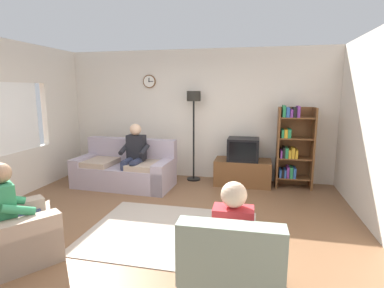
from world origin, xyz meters
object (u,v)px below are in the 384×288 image
Objects in this scene: person_in_right_armchair at (233,235)px; couch at (125,170)px; tv at (243,149)px; floor_lamp at (194,111)px; armchair_near_window at (7,237)px; person_on_couch at (134,153)px; bookshelf at (292,146)px; tv_stand at (243,172)px; person_in_left_armchair at (13,207)px; armchair_near_bookshelf at (232,273)px.

couch is at bearing 129.94° from person_in_right_armchair.
tv is at bearing 91.30° from person_in_right_armchair.
armchair_near_window is at bearing -111.51° from floor_lamp.
person_on_couch is at bearing 82.26° from armchair_near_window.
person_on_couch is at bearing -165.70° from bookshelf.
armchair_near_window is (-2.37, -3.32, 0.04)m from tv_stand.
floor_lamp is 1.65× the size of person_in_right_armchair.
tv is 0.54× the size of person_in_right_armchair.
armchair_near_window is (-1.35, -3.42, -1.16)m from floor_lamp.
floor_lamp is at bearing 107.60° from person_in_right_armchair.
couch is 1.73× the size of person_in_left_armchair.
person_in_left_armchair reaches higher than couch.
floor_lamp is (1.24, 0.67, 1.14)m from couch.
person_in_right_armchair is (2.44, -0.04, 0.32)m from armchair_near_window.
floor_lamp is (-1.02, 0.10, 1.20)m from tv_stand.
person_on_couch reaches higher than armchair_near_bookshelf.
armchair_near_bookshelf is at bearing -3.08° from armchair_near_window.
floor_lamp is at bearing 179.08° from bookshelf.
couch is 3.71m from armchair_near_bookshelf.
floor_lamp reaches higher than person_in_left_armchair.
tv is 1.26m from floor_lamp.
person_in_right_armchair is at bearing -50.06° from couch.
person_in_left_armchair is (-3.24, -3.31, -0.20)m from bookshelf.
person_in_left_armchair is (-2.32, -3.25, 0.35)m from tv_stand.
floor_lamp reaches higher than person_in_right_armchair.
person_in_left_armchair reaches higher than armchair_near_window.
person_in_right_armchair is at bearing -88.70° from tv.
couch is at bearing 88.78° from person_in_left_armchair.
tv is (2.26, 0.55, 0.41)m from couch.
armchair_near_window is at bearing -125.53° from person_in_left_armchair.
tv_stand is 3.38m from person_in_right_armchair.
floor_lamp is 1.65× the size of person_in_left_armchair.
tv_stand is 0.98× the size of person_in_right_armchair.
couch is 2.36m from tv.
couch is 2.15× the size of armchair_near_bookshelf.
person_in_right_armchair is (0.08, -3.36, 0.35)m from tv_stand.
person_in_left_armchair is (-2.39, 0.20, 0.32)m from armchair_near_bookshelf.
person_in_left_armchair is 1.00× the size of person_in_right_armchair.
bookshelf is 3.54m from person_in_right_armchair.
tv_stand is at bearing 90.00° from tv.
floor_lamp is at bearing 28.42° from couch.
couch is 1.22× the size of bookshelf.
armchair_near_bookshelf is at bearing -88.70° from tv.
couch is at bearing -165.82° from tv_stand.
floor_lamp reaches higher than couch.
person_in_right_armchair reaches higher than tv_stand.
bookshelf is 2.05m from floor_lamp.
person_on_couch reaches higher than tv.
tv_stand is (2.26, 0.57, -0.06)m from couch.
person_on_couch is (-2.01, -0.68, 0.45)m from tv_stand.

